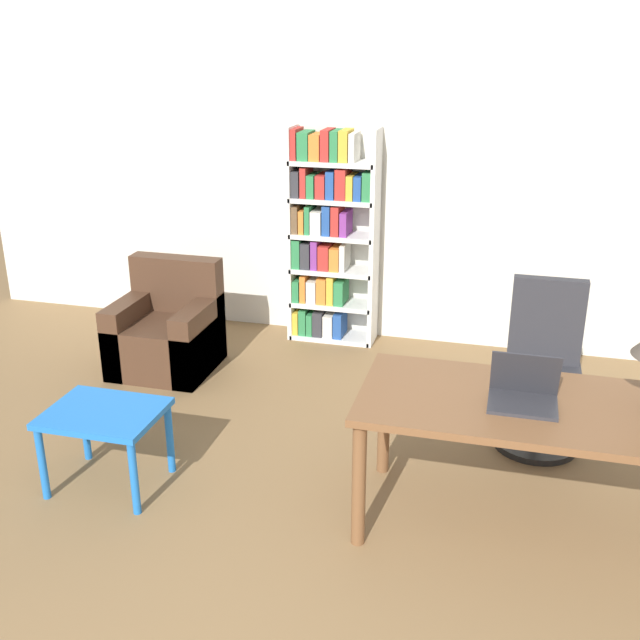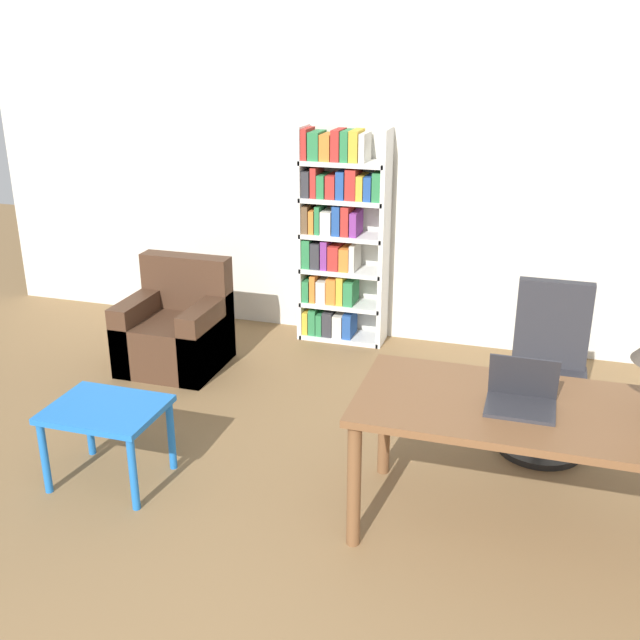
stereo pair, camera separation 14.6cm
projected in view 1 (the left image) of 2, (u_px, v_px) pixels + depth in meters
name	position (u px, v px, depth m)	size (l,w,h in m)	color
wall_back	(429.00, 179.00, 5.88)	(8.00, 0.06, 2.70)	silver
desk	(531.00, 419.00, 3.70)	(1.70, 0.82, 0.72)	brown
laptop	(523.00, 393.00, 3.65)	(0.33, 0.26, 0.26)	#2D2D33
office_chair	(542.00, 373.00, 4.61)	(0.52, 0.52, 1.04)	black
side_table_blue	(105.00, 422.00, 4.16)	(0.62, 0.50, 0.47)	blue
armchair	(167.00, 334.00, 5.71)	(0.72, 0.69, 0.82)	#472D1E
bookshelf	(328.00, 236.00, 6.06)	(0.72, 0.28, 1.75)	white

